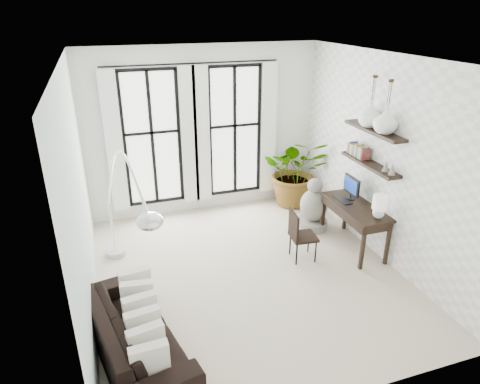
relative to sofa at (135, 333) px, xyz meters
name	(u,v)px	position (x,y,z in m)	size (l,w,h in m)	color
floor	(247,273)	(1.80, 1.17, -0.31)	(5.00, 5.00, 0.00)	beige
ceiling	(248,59)	(1.80, 1.17, 2.89)	(5.00, 5.00, 0.00)	white
wall_left	(78,198)	(-0.45, 1.17, 1.29)	(5.00, 5.00, 0.00)	silver
wall_right	(384,160)	(4.05, 1.17, 1.29)	(5.00, 5.00, 0.00)	white
wall_back	(204,131)	(1.80, 3.67, 1.29)	(4.50, 4.50, 0.00)	white
windows	(195,135)	(1.60, 3.59, 1.25)	(3.26, 0.13, 2.65)	white
wall_shelves	(370,150)	(3.91, 1.35, 1.42)	(0.25, 1.30, 0.60)	black
sofa	(135,333)	(0.00, 0.00, 0.00)	(2.12, 0.83, 0.62)	black
throw_pillows	(142,318)	(0.10, 0.00, 0.19)	(0.40, 1.52, 0.40)	silver
plant	(296,171)	(3.58, 3.25, 0.42)	(1.31, 1.13, 1.45)	#2D7228
desk	(357,210)	(3.75, 1.26, 0.43)	(0.57, 1.35, 1.19)	black
desk_chair	(299,233)	(2.72, 1.28, 0.17)	(0.44, 0.44, 0.85)	black
arc_lamp	(122,183)	(0.10, 1.19, 1.41)	(0.71, 2.61, 2.20)	silver
buddha	(313,208)	(3.44, 2.16, 0.11)	(0.55, 0.55, 0.99)	gray
vase_a	(386,120)	(3.91, 1.06, 1.96)	(0.37, 0.37, 0.38)	white
vase_b	(370,114)	(3.91, 1.46, 1.96)	(0.37, 0.37, 0.38)	white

